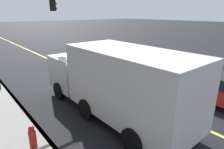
{
  "coord_description": "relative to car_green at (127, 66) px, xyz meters",
  "views": [
    {
      "loc": [
        -9.98,
        7.08,
        4.42
      ],
      "look_at": [
        -2.38,
        0.77,
        1.23
      ],
      "focal_mm": 30.88,
      "sensor_mm": 36.0,
      "label": 1
    }
  ],
  "objects": [
    {
      "name": "traffic_light_mast",
      "position": [
        2.64,
        6.19,
        3.2
      ],
      "size": [
        0.28,
        4.05,
        5.7
      ],
      "color": "#1E3823",
      "rests_on": "ground"
    },
    {
      "name": "curb_edge",
      "position": [
        0.37,
        7.4,
        -0.64
      ],
      "size": [
        80.0,
        0.16,
        0.15
      ],
      "primitive_type": "cube",
      "color": "slate",
      "rests_on": "ground"
    },
    {
      "name": "truck_white",
      "position": [
        -3.71,
        4.25,
        0.92
      ],
      "size": [
        8.01,
        2.64,
        3.08
      ],
      "color": "silver",
      "rests_on": "ground"
    },
    {
      "name": "car_green",
      "position": [
        0.0,
        0.0,
        0.0
      ],
      "size": [
        4.01,
        2.11,
        1.42
      ],
      "color": "#1E6038",
      "rests_on": "ground"
    },
    {
      "name": "fire_hydrant",
      "position": [
        -3.81,
        7.92,
        -0.25
      ],
      "size": [
        0.24,
        0.24,
        0.94
      ],
      "color": "red",
      "rests_on": "ground"
    },
    {
      "name": "ground",
      "position": [
        0.37,
        2.27,
        -0.72
      ],
      "size": [
        200.0,
        200.0,
        0.0
      ],
      "primitive_type": "plane",
      "color": "black"
    },
    {
      "name": "lane_stripe_center",
      "position": [
        0.37,
        2.27,
        -0.71
      ],
      "size": [
        80.0,
        0.16,
        0.01
      ],
      "primitive_type": "cube",
      "color": "#D8CC4C",
      "rests_on": "ground"
    }
  ]
}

